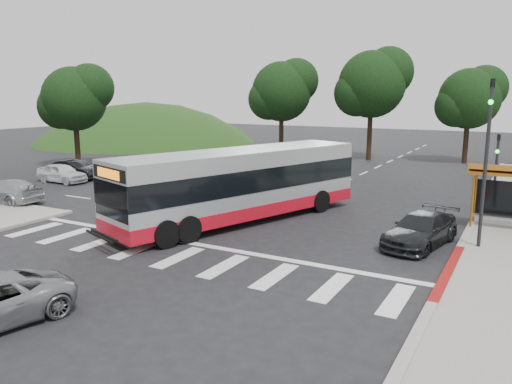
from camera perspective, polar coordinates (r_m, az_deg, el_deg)
The scene contains 17 objects.
ground at distance 22.77m, azimuth -1.15°, elevation -3.99°, with size 140.00×140.00×0.00m, color black.
curb_east at distance 27.72m, azimuth 24.06°, elevation -2.08°, with size 0.30×40.00×0.15m, color #9E9991.
curb_east_red at distance 18.11m, azimuth 21.12°, elevation -8.52°, with size 0.32×6.00×0.15m, color maroon.
hillside_nw at distance 65.50m, azimuth -12.34°, elevation 5.63°, with size 44.00×44.00×10.00m, color #1C3812.
crosswalk_ladder at distance 18.80m, azimuth -8.88°, elevation -7.40°, with size 18.00×2.60×0.01m, color silver.
traffic_signal_ne_tall at distance 20.66m, azimuth 24.88°, elevation 4.38°, with size 0.18×0.37×6.50m.
traffic_signal_ne_short at distance 27.76m, azimuth 25.77°, elevation 2.85°, with size 0.18×0.37×4.00m.
tree_north_a at distance 46.92m, azimuth 13.21°, elevation 12.01°, with size 6.60×6.15×10.17m.
tree_north_b at distance 47.34m, azimuth 23.29°, elevation 9.88°, with size 5.72×5.33×8.43m.
tree_north_c at distance 47.91m, azimuth 3.07°, elevation 11.50°, with size 6.16×5.74×9.30m.
tree_west_a at distance 43.96m, azimuth -19.96°, elevation 10.08°, with size 5.72×5.33×8.43m.
transit_bus at distance 23.50m, azimuth -1.77°, elevation 0.71°, with size 2.84×13.10×3.38m, color #A5A8AA, non-canonical shape.
pedestrian at distance 20.02m, azimuth -10.49°, elevation -3.71°, with size 0.64×0.42×1.75m, color silver.
dark_sedan at distance 20.92m, azimuth 18.30°, elevation -4.09°, with size 1.81×4.46×1.29m, color black.
west_car_white at distance 36.56m, azimuth -21.32°, elevation 2.03°, with size 1.55×3.84×1.31m, color silver.
west_car_black at distance 37.86m, azimuth -20.02°, elevation 2.43°, with size 1.42×4.07×1.34m, color black.
west_car_silver at distance 30.84m, azimuth -26.61°, elevation 0.06°, with size 1.84×4.53×1.31m, color #AAADAF.
Camera 1 is at (11.04, -19.02, 5.92)m, focal length 35.00 mm.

